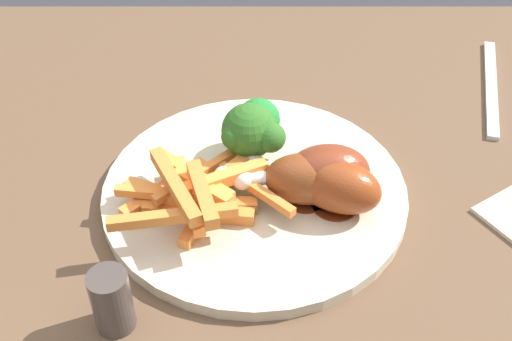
# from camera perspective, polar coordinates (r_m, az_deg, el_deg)

# --- Properties ---
(dining_table) EXTENTS (0.93, 0.70, 0.74)m
(dining_table) POSITION_cam_1_polar(r_m,az_deg,el_deg) (0.71, -2.19, -8.97)
(dining_table) COLOR brown
(dining_table) RESTS_ON ground_plane
(dinner_plate) EXTENTS (0.27, 0.27, 0.01)m
(dinner_plate) POSITION_cam_1_polar(r_m,az_deg,el_deg) (0.59, -0.00, -1.88)
(dinner_plate) COLOR beige
(dinner_plate) RESTS_ON dining_table
(broccoli_floret_front) EXTENTS (0.06, 0.05, 0.07)m
(broccoli_floret_front) POSITION_cam_1_polar(r_m,az_deg,el_deg) (0.59, -0.28, 3.26)
(broccoli_floret_front) COLOR #7FB049
(broccoli_floret_front) RESTS_ON dinner_plate
(broccoli_floret_middle) EXTENTS (0.04, 0.05, 0.05)m
(broccoli_floret_middle) POSITION_cam_1_polar(r_m,az_deg,el_deg) (0.61, 0.16, 4.21)
(broccoli_floret_middle) COLOR #72AA5C
(broccoli_floret_middle) RESTS_ON dinner_plate
(carrot_fries_pile) EXTENTS (0.15, 0.12, 0.04)m
(carrot_fries_pile) POSITION_cam_1_polar(r_m,az_deg,el_deg) (0.56, -5.33, -2.02)
(carrot_fries_pile) COLOR orange
(carrot_fries_pile) RESTS_ON dinner_plate
(chicken_drumstick_near) EXTENTS (0.13, 0.08, 0.05)m
(chicken_drumstick_near) POSITION_cam_1_polar(r_m,az_deg,el_deg) (0.56, 6.72, -1.20)
(chicken_drumstick_near) COLOR #5D210C
(chicken_drumstick_near) RESTS_ON dinner_plate
(chicken_drumstick_far) EXTENTS (0.12, 0.05, 0.05)m
(chicken_drumstick_far) POSITION_cam_1_polar(r_m,az_deg,el_deg) (0.57, 3.98, -0.76)
(chicken_drumstick_far) COLOR #59230F
(chicken_drumstick_far) RESTS_ON dinner_plate
(chicken_drumstick_extra) EXTENTS (0.12, 0.05, 0.05)m
(chicken_drumstick_extra) POSITION_cam_1_polar(r_m,az_deg,el_deg) (0.57, 5.96, -0.27)
(chicken_drumstick_extra) COLOR #551D10
(chicken_drumstick_extra) RESTS_ON dinner_plate
(fork) EXTENTS (0.06, 0.19, 0.00)m
(fork) POSITION_cam_1_polar(r_m,az_deg,el_deg) (0.78, 19.89, 6.84)
(fork) COLOR silver
(fork) RESTS_ON dining_table
(pepper_shaker) EXTENTS (0.03, 0.03, 0.05)m
(pepper_shaker) POSITION_cam_1_polar(r_m,az_deg,el_deg) (0.50, -12.33, -10.99)
(pepper_shaker) COLOR #423833
(pepper_shaker) RESTS_ON dining_table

